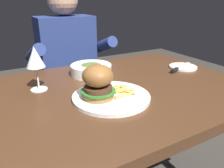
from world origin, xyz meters
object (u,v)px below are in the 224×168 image
Objects in this scene: main_plate at (111,97)px; soup_bowl at (91,69)px; diner_person at (69,78)px; wine_glass at (35,59)px; burger_sandwich at (98,82)px; bread_plate at (183,67)px; table_knife at (179,67)px.

soup_bowl is at bearing 80.37° from main_plate.
diner_person is (0.03, 0.47, -0.20)m from soup_bowl.
wine_glass is at bearing 134.90° from main_plate.
main_plate is 0.33m from wine_glass.
burger_sandwich is 0.30m from soup_bowl.
soup_bowl is 0.17× the size of diner_person.
diner_person is at bearing 125.51° from bread_plate.
main_plate reaches higher than bread_plate.
main_plate is at bearing -7.42° from burger_sandwich.
burger_sandwich is 0.11× the size of diner_person.
diner_person is (0.13, 0.75, -0.25)m from burger_sandwich.
wine_glass is at bearing 172.42° from table_knife.
soup_bowl is 0.51m from diner_person.
wine_glass reaches higher than main_plate.
diner_person is (-0.44, 0.61, -0.18)m from bread_plate.
main_plate is 0.25× the size of diner_person.
burger_sandwich reaches higher than main_plate.
table_knife is at bearing -7.58° from wine_glass.
wine_glass is (-0.17, 0.21, 0.06)m from burger_sandwich.
table_knife is at bearing 12.79° from burger_sandwich.
wine_glass is 0.90× the size of soup_bowl.
burger_sandwich reaches higher than table_knife.
table_knife is (-0.05, -0.02, 0.01)m from bread_plate.
bread_plate is (0.74, -0.07, -0.13)m from wine_glass.
wine_glass is at bearing 174.20° from bread_plate.
soup_bowl is (0.10, 0.28, -0.05)m from burger_sandwich.
bread_plate is at bearing 15.32° from main_plate.
burger_sandwich is at bearing -166.60° from bread_plate.
bread_plate is (0.57, 0.14, -0.07)m from burger_sandwich.
bread_plate is at bearing -5.80° from wine_glass.
soup_bowl is (0.05, 0.29, 0.02)m from main_plate.
burger_sandwich is at bearing 172.58° from main_plate.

